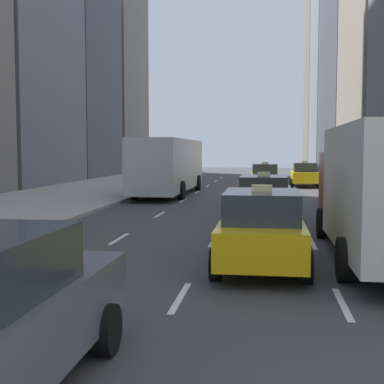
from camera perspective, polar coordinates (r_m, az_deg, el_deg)
name	(u,v)px	position (r m, az deg, el deg)	size (l,w,h in m)	color
sidewalk_left	(64,196)	(30.40, -13.49, -0.45)	(8.00, 66.00, 0.15)	#9E9E99
lane_markings	(233,208)	(24.37, 4.39, -1.69)	(5.72, 56.00, 0.01)	white
taxi_lead	(263,200)	(18.91, 7.63, -0.83)	(2.02, 4.40, 1.87)	yellow
taxi_second	(265,177)	(35.75, 7.79, 1.64)	(2.02, 4.40, 1.87)	yellow
taxi_third	(262,229)	(11.93, 7.43, -3.92)	(2.02, 4.40, 1.87)	yellow
taxi_fourth	(304,174)	(39.44, 11.88, 1.85)	(2.02, 4.40, 1.87)	yellow
city_bus	(169,164)	(31.60, -2.46, 2.96)	(2.80, 11.61, 3.25)	#B7BCC1
box_truck	(383,189)	(13.24, 19.72, 0.29)	(2.58, 8.40, 3.15)	maroon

